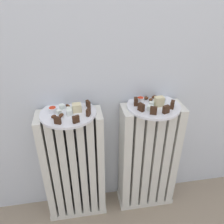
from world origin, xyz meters
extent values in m
cube|color=silver|center=(-0.21, 0.28, 0.01)|extent=(0.33, 0.14, 0.03)
cube|color=silver|center=(-0.35, 0.28, 0.35)|extent=(0.04, 0.14, 0.65)
cube|color=silver|center=(-0.31, 0.28, 0.35)|extent=(0.04, 0.14, 0.65)
cube|color=silver|center=(-0.26, 0.28, 0.35)|extent=(0.04, 0.14, 0.65)
cube|color=silver|center=(-0.21, 0.28, 0.35)|extent=(0.04, 0.14, 0.65)
cube|color=silver|center=(-0.16, 0.28, 0.35)|extent=(0.04, 0.14, 0.65)
cube|color=silver|center=(-0.12, 0.28, 0.35)|extent=(0.04, 0.14, 0.65)
cube|color=silver|center=(-0.07, 0.28, 0.35)|extent=(0.04, 0.14, 0.65)
cube|color=silver|center=(0.21, 0.28, 0.01)|extent=(0.33, 0.14, 0.03)
cube|color=silver|center=(0.07, 0.28, 0.35)|extent=(0.04, 0.14, 0.65)
cube|color=silver|center=(0.13, 0.28, 0.35)|extent=(0.04, 0.14, 0.65)
cube|color=silver|center=(0.18, 0.28, 0.35)|extent=(0.04, 0.14, 0.65)
cube|color=silver|center=(0.24, 0.28, 0.35)|extent=(0.04, 0.14, 0.65)
cube|color=silver|center=(0.29, 0.28, 0.35)|extent=(0.04, 0.14, 0.65)
cube|color=silver|center=(0.35, 0.28, 0.35)|extent=(0.04, 0.14, 0.65)
cylinder|color=white|center=(-0.21, 0.28, 0.68)|extent=(0.27, 0.27, 0.01)
cylinder|color=white|center=(0.21, 0.28, 0.68)|extent=(0.27, 0.27, 0.01)
cube|color=#382114|center=(-0.25, 0.19, 0.70)|extent=(0.03, 0.02, 0.03)
cube|color=#382114|center=(-0.18, 0.18, 0.70)|extent=(0.03, 0.02, 0.03)
cube|color=#382114|center=(-0.12, 0.23, 0.70)|extent=(0.03, 0.03, 0.03)
cube|color=#382114|center=(-0.11, 0.31, 0.70)|extent=(0.02, 0.03, 0.03)
cube|color=beige|center=(-0.17, 0.28, 0.71)|extent=(0.04, 0.04, 0.04)
cube|color=white|center=(-0.20, 0.28, 0.70)|extent=(0.03, 0.03, 0.02)
cube|color=white|center=(-0.24, 0.32, 0.70)|extent=(0.03, 0.03, 0.02)
cube|color=white|center=(-0.20, 0.25, 0.70)|extent=(0.03, 0.03, 0.03)
cube|color=white|center=(-0.25, 0.27, 0.70)|extent=(0.03, 0.03, 0.02)
ellipsoid|color=#4C2814|center=(-0.16, 0.32, 0.70)|extent=(0.03, 0.03, 0.02)
ellipsoid|color=#4C2814|center=(-0.24, 0.24, 0.70)|extent=(0.03, 0.03, 0.02)
ellipsoid|color=#4C2814|center=(-0.21, 0.33, 0.69)|extent=(0.03, 0.03, 0.02)
ellipsoid|color=#4C2814|center=(-0.27, 0.24, 0.70)|extent=(0.03, 0.02, 0.02)
cylinder|color=white|center=(-0.28, 0.29, 0.70)|extent=(0.04, 0.04, 0.02)
cylinder|color=red|center=(-0.28, 0.29, 0.71)|extent=(0.03, 0.03, 0.01)
cube|color=#382114|center=(0.12, 0.30, 0.71)|extent=(0.02, 0.03, 0.04)
cube|color=#382114|center=(0.13, 0.24, 0.71)|extent=(0.03, 0.04, 0.04)
cube|color=#382114|center=(0.18, 0.20, 0.71)|extent=(0.04, 0.03, 0.04)
cube|color=#382114|center=(0.24, 0.20, 0.71)|extent=(0.04, 0.03, 0.04)
cube|color=#382114|center=(0.29, 0.24, 0.71)|extent=(0.03, 0.04, 0.04)
cube|color=beige|center=(0.23, 0.27, 0.71)|extent=(0.05, 0.03, 0.05)
cube|color=white|center=(0.19, 0.27, 0.70)|extent=(0.03, 0.03, 0.02)
cube|color=white|center=(0.18, 0.23, 0.70)|extent=(0.03, 0.03, 0.02)
cube|color=white|center=(0.26, 0.30, 0.70)|extent=(0.03, 0.03, 0.03)
ellipsoid|color=#4C2814|center=(0.21, 0.32, 0.70)|extent=(0.03, 0.03, 0.02)
ellipsoid|color=#4C2814|center=(0.24, 0.35, 0.70)|extent=(0.03, 0.03, 0.02)
ellipsoid|color=#4C2814|center=(0.19, 0.35, 0.70)|extent=(0.03, 0.02, 0.02)
cylinder|color=white|center=(0.16, 0.33, 0.70)|extent=(0.04, 0.04, 0.02)
cylinder|color=red|center=(0.16, 0.33, 0.70)|extent=(0.03, 0.03, 0.01)
cube|color=#B7B7BC|center=(0.20, 0.25, 0.69)|extent=(0.01, 0.07, 0.00)
cube|color=#B7B7BC|center=(0.21, 0.30, 0.69)|extent=(0.02, 0.02, 0.00)
camera|label=1|loc=(-0.16, -0.68, 1.23)|focal=36.76mm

